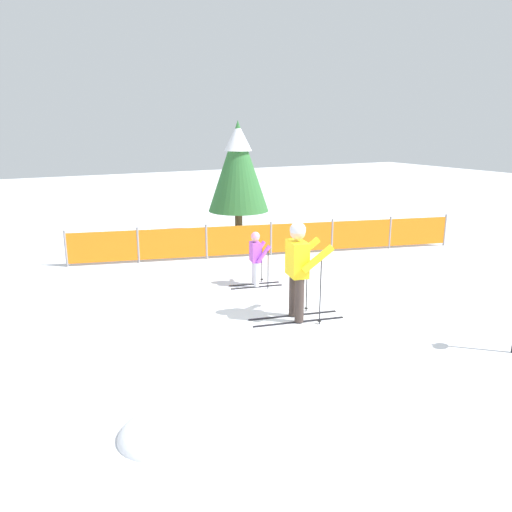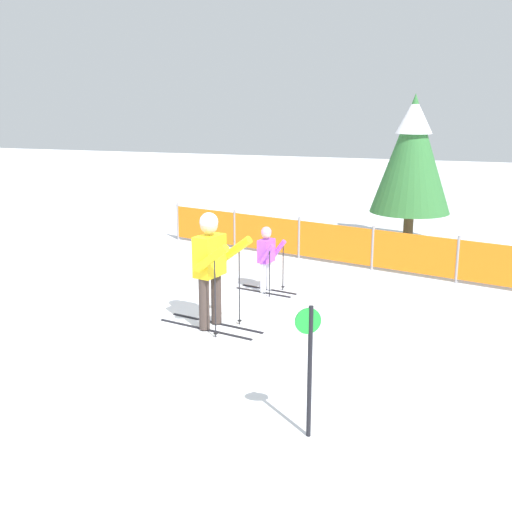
{
  "view_description": "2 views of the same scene",
  "coord_description": "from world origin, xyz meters",
  "px_view_note": "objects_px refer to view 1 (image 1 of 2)",
  "views": [
    {
      "loc": [
        -4.46,
        -7.13,
        3.5
      ],
      "look_at": [
        0.18,
        1.55,
        0.9
      ],
      "focal_mm": 35.0,
      "sensor_mm": 36.0,
      "label": 1
    },
    {
      "loc": [
        3.97,
        -8.74,
        3.53
      ],
      "look_at": [
        0.72,
        1.14,
        0.96
      ],
      "focal_mm": 45.0,
      "sensor_mm": 36.0,
      "label": 2
    }
  ],
  "objects_px": {
    "skier_adult": "(299,262)",
    "skier_child": "(256,255)",
    "safety_fence": "(271,239)",
    "conifer_far": "(238,165)"
  },
  "relations": [
    {
      "from": "conifer_far",
      "to": "skier_adult",
      "type": "bearing_deg",
      "value": -107.99
    },
    {
      "from": "skier_child",
      "to": "safety_fence",
      "type": "xyz_separation_m",
      "value": [
        1.64,
        2.2,
        -0.25
      ]
    },
    {
      "from": "skier_adult",
      "to": "skier_child",
      "type": "distance_m",
      "value": 2.15
    },
    {
      "from": "skier_child",
      "to": "safety_fence",
      "type": "bearing_deg",
      "value": 66.53
    },
    {
      "from": "skier_child",
      "to": "safety_fence",
      "type": "distance_m",
      "value": 2.76
    },
    {
      "from": "skier_child",
      "to": "skier_adult",
      "type": "bearing_deg",
      "value": -83.6
    },
    {
      "from": "skier_adult",
      "to": "conifer_far",
      "type": "xyz_separation_m",
      "value": [
        2.36,
        7.26,
        1.15
      ]
    },
    {
      "from": "safety_fence",
      "to": "skier_child",
      "type": "bearing_deg",
      "value": -126.69
    },
    {
      "from": "skier_child",
      "to": "conifer_far",
      "type": "xyz_separation_m",
      "value": [
        2.11,
        5.16,
        1.53
      ]
    },
    {
      "from": "skier_adult",
      "to": "skier_child",
      "type": "bearing_deg",
      "value": 96.04
    }
  ]
}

